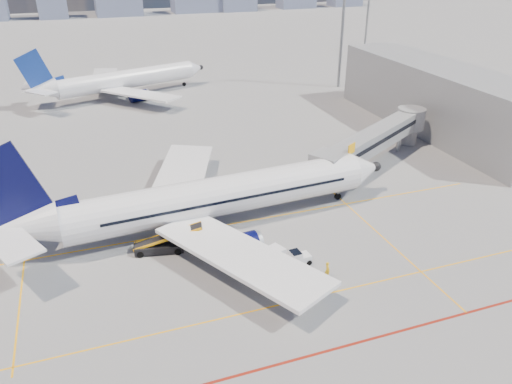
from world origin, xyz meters
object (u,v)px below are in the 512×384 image
Objects in this scene: baggage_tug at (298,258)px; ramp_worker at (327,270)px; belt_loader at (161,245)px; main_aircraft at (204,200)px; cargo_dolly at (268,260)px; second_aircraft at (120,80)px.

ramp_worker is at bearing -63.65° from baggage_tug.
belt_loader is 16.02m from ramp_worker.
ramp_worker is (1.64, -2.73, 0.11)m from baggage_tug.
main_aircraft is at bearing 118.81° from baggage_tug.
baggage_tug is 2.96m from cargo_dolly.
main_aircraft is 6.30× the size of belt_loader.
ramp_worker is (13.15, -9.15, 0.11)m from belt_loader.
cargo_dolly is 2.36× the size of ramp_worker.
second_aircraft is 16.14× the size of baggage_tug.
ramp_worker reaches higher than baggage_tug.
main_aircraft is at bearing 42.32° from belt_loader.
second_aircraft is at bearing 99.07° from belt_loader.
main_aircraft reaches higher than cargo_dolly.
second_aircraft reaches higher than ramp_worker.
cargo_dolly is 0.57× the size of belt_loader.
main_aircraft is at bearing 87.71° from cargo_dolly.
belt_loader is (-11.51, 6.42, -0.01)m from baggage_tug.
baggage_tug is (9.19, -63.37, -2.52)m from second_aircraft.
baggage_tug is at bearing -99.70° from second_aircraft.
belt_loader reaches higher than baggage_tug.
ramp_worker is at bearing -23.44° from belt_loader.
cargo_dolly is 5.40m from ramp_worker.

